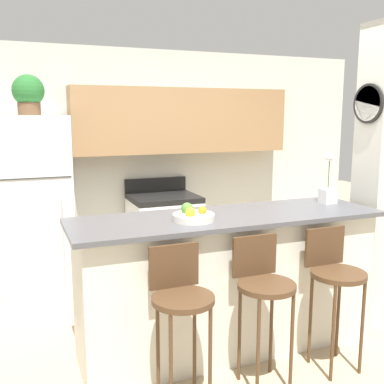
# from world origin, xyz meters

# --- Properties ---
(ground_plane) EXTENTS (14.00, 14.00, 0.00)m
(ground_plane) POSITION_xyz_m (0.00, 0.00, 0.00)
(ground_plane) COLOR tan
(wall_back) EXTENTS (5.60, 0.38, 2.55)m
(wall_back) POSITION_xyz_m (0.15, 2.09, 1.47)
(wall_back) COLOR silver
(wall_back) RESTS_ON ground_plane
(pillar_right) EXTENTS (0.38, 0.32, 2.55)m
(pillar_right) POSITION_xyz_m (1.43, -0.02, 1.28)
(pillar_right) COLOR silver
(pillar_right) RESTS_ON ground_plane
(counter_bar) EXTENTS (2.39, 0.72, 1.07)m
(counter_bar) POSITION_xyz_m (0.00, 0.00, 0.54)
(counter_bar) COLOR silver
(counter_bar) RESTS_ON ground_plane
(refrigerator) EXTENTS (0.70, 0.71, 1.80)m
(refrigerator) POSITION_xyz_m (-1.30, 1.77, 0.90)
(refrigerator) COLOR white
(refrigerator) RESTS_ON ground_plane
(stove_range) EXTENTS (0.75, 0.66, 1.07)m
(stove_range) POSITION_xyz_m (0.08, 1.80, 0.46)
(stove_range) COLOR white
(stove_range) RESTS_ON ground_plane
(bar_stool_left) EXTENTS (0.38, 0.38, 1.01)m
(bar_stool_left) POSITION_xyz_m (-0.58, -0.52, 0.68)
(bar_stool_left) COLOR #4C331E
(bar_stool_left) RESTS_ON ground_plane
(bar_stool_mid) EXTENTS (0.38, 0.38, 1.01)m
(bar_stool_mid) POSITION_xyz_m (0.00, -0.52, 0.68)
(bar_stool_mid) COLOR #4C331E
(bar_stool_mid) RESTS_ON ground_plane
(bar_stool_right) EXTENTS (0.38, 0.38, 1.01)m
(bar_stool_right) POSITION_xyz_m (0.58, -0.52, 0.68)
(bar_stool_right) COLOR #4C331E
(bar_stool_right) RESTS_ON ground_plane
(potted_plant_on_fridge) EXTENTS (0.31, 0.31, 0.39)m
(potted_plant_on_fridge) POSITION_xyz_m (-1.30, 1.77, 2.01)
(potted_plant_on_fridge) COLOR brown
(potted_plant_on_fridge) RESTS_ON refrigerator
(orchid_vase) EXTENTS (0.11, 0.11, 0.43)m
(orchid_vase) POSITION_xyz_m (0.98, 0.09, 1.19)
(orchid_vase) COLOR white
(orchid_vase) RESTS_ON counter_bar
(fruit_bowl) EXTENTS (0.30, 0.30, 0.12)m
(fruit_bowl) POSITION_xyz_m (-0.32, -0.08, 1.10)
(fruit_bowl) COLOR silver
(fruit_bowl) RESTS_ON counter_bar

